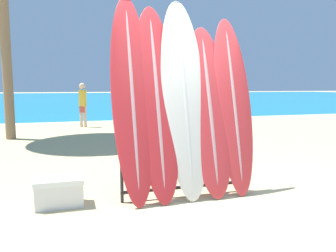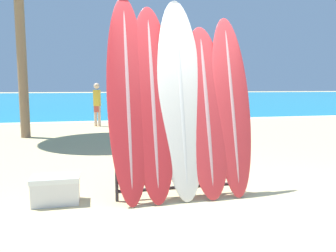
% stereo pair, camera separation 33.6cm
% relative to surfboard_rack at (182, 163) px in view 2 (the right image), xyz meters
% --- Properties ---
extents(ground_plane, '(160.00, 160.00, 0.00)m').
position_rel_surfboard_rack_xyz_m(ground_plane, '(0.34, -0.20, -0.43)').
color(ground_plane, tan).
extents(ocean_water, '(120.00, 60.00, 0.01)m').
position_rel_surfboard_rack_xyz_m(ocean_water, '(0.34, 38.60, -0.43)').
color(ocean_water, teal).
rests_on(ocean_water, ground_plane).
extents(surfboard_rack, '(1.69, 0.04, 0.80)m').
position_rel_surfboard_rack_xyz_m(surfboard_rack, '(0.00, 0.00, 0.00)').
color(surfboard_rack, '#28282D').
rests_on(surfboard_rack, ground_plane).
extents(surfboard_slot_0, '(0.51, 0.88, 2.57)m').
position_rel_surfboard_rack_xyz_m(surfboard_slot_0, '(-0.66, 0.12, 0.85)').
color(surfboard_slot_0, red).
rests_on(surfboard_slot_0, ground_plane).
extents(surfboard_slot_1, '(0.55, 0.84, 2.46)m').
position_rel_surfboard_rack_xyz_m(surfboard_slot_1, '(-0.35, 0.11, 0.79)').
color(surfboard_slot_1, red).
rests_on(surfboard_slot_1, ground_plane).
extents(surfboard_slot_2, '(0.59, 0.78, 2.54)m').
position_rel_surfboard_rack_xyz_m(surfboard_slot_2, '(0.01, 0.10, 0.84)').
color(surfboard_slot_2, silver).
rests_on(surfboard_slot_2, ground_plane).
extents(surfboard_slot_3, '(0.59, 0.72, 2.21)m').
position_rel_surfboard_rack_xyz_m(surfboard_slot_3, '(0.33, 0.06, 0.67)').
color(surfboard_slot_3, red).
rests_on(surfboard_slot_3, ground_plane).
extents(surfboard_slot_4, '(0.51, 0.71, 2.34)m').
position_rel_surfboard_rack_xyz_m(surfboard_slot_4, '(0.68, 0.07, 0.73)').
color(surfboard_slot_4, red).
rests_on(surfboard_slot_4, ground_plane).
extents(person_near_water, '(0.26, 0.24, 1.52)m').
position_rel_surfboard_rack_xyz_m(person_near_water, '(-0.95, 7.82, 0.40)').
color(person_near_water, beige).
rests_on(person_near_water, ground_plane).
extents(person_mid_beach, '(0.24, 0.30, 1.79)m').
position_rel_surfboard_rack_xyz_m(person_mid_beach, '(1.13, 8.25, 0.54)').
color(person_mid_beach, beige).
rests_on(person_mid_beach, ground_plane).
extents(cooler_box, '(0.56, 0.33, 0.34)m').
position_rel_surfboard_rack_xyz_m(cooler_box, '(-1.55, 0.10, -0.26)').
color(cooler_box, silver).
rests_on(cooler_box, ground_plane).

